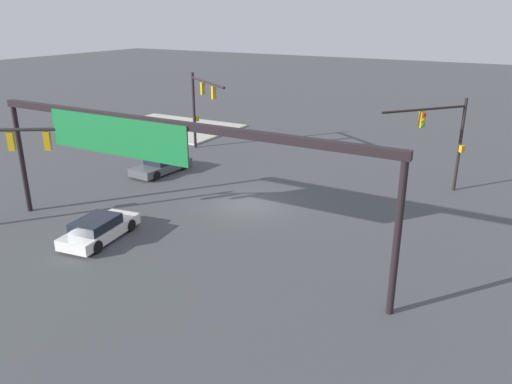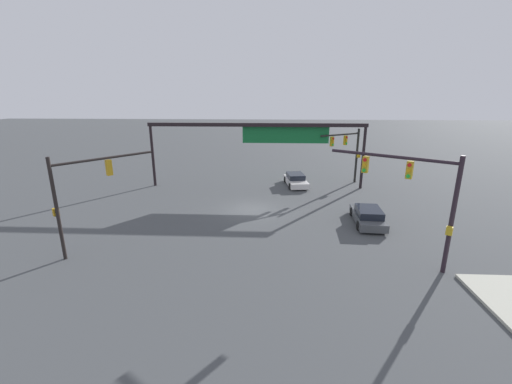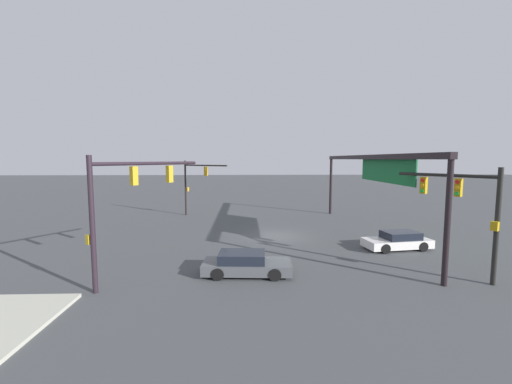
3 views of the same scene
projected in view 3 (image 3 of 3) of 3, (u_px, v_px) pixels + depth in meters
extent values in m
plane|color=#434649|center=(278.00, 236.00, 26.12)|extent=(204.20, 204.20, 0.00)
cylinder|color=black|center=(497.00, 227.00, 15.69)|extent=(0.24, 0.24, 5.73)
cylinder|color=black|center=(444.00, 175.00, 17.53)|extent=(4.37, 2.93, 0.18)
cube|color=#B38B10|center=(458.00, 188.00, 16.99)|extent=(0.41, 0.39, 0.95)
cylinder|color=red|center=(457.00, 182.00, 16.87)|extent=(0.20, 0.16, 0.20)
cylinder|color=orange|center=(457.00, 188.00, 16.90)|extent=(0.20, 0.16, 0.20)
cylinder|color=green|center=(457.00, 194.00, 16.93)|extent=(0.20, 0.16, 0.20)
cube|color=#B38B10|center=(424.00, 185.00, 18.47)|extent=(0.41, 0.39, 0.95)
cylinder|color=red|center=(422.00, 180.00, 18.35)|extent=(0.20, 0.16, 0.20)
cylinder|color=orange|center=(422.00, 185.00, 18.38)|extent=(0.20, 0.16, 0.20)
cylinder|color=green|center=(422.00, 191.00, 18.41)|extent=(0.20, 0.16, 0.20)
cube|color=#B38B10|center=(495.00, 226.00, 15.54)|extent=(0.38, 0.36, 0.44)
cylinder|color=black|center=(92.00, 225.00, 14.72)|extent=(0.24, 0.24, 6.30)
cylinder|color=black|center=(151.00, 163.00, 17.28)|extent=(5.67, 3.94, 0.18)
cube|color=gold|center=(134.00, 176.00, 16.45)|extent=(0.41, 0.40, 0.95)
cylinder|color=red|center=(132.00, 170.00, 16.50)|extent=(0.20, 0.16, 0.20)
cylinder|color=orange|center=(132.00, 176.00, 16.53)|extent=(0.20, 0.16, 0.20)
cylinder|color=green|center=(132.00, 182.00, 16.56)|extent=(0.20, 0.16, 0.20)
cube|color=gold|center=(170.00, 174.00, 18.45)|extent=(0.41, 0.40, 0.95)
cylinder|color=red|center=(167.00, 169.00, 18.50)|extent=(0.20, 0.16, 0.20)
cylinder|color=orange|center=(168.00, 174.00, 18.53)|extent=(0.20, 0.16, 0.20)
cylinder|color=green|center=(168.00, 179.00, 18.56)|extent=(0.20, 0.16, 0.20)
cube|color=gold|center=(90.00, 239.00, 14.93)|extent=(0.38, 0.37, 0.44)
cylinder|color=black|center=(186.00, 188.00, 35.71)|extent=(0.20, 0.20, 5.96)
cylinder|color=black|center=(205.00, 165.00, 33.64)|extent=(3.93, 4.82, 0.15)
cube|color=#C18E18|center=(206.00, 171.00, 33.62)|extent=(0.40, 0.41, 0.95)
cylinder|color=red|center=(207.00, 168.00, 33.72)|extent=(0.17, 0.19, 0.20)
cylinder|color=orange|center=(207.00, 171.00, 33.75)|extent=(0.17, 0.19, 0.20)
cylinder|color=green|center=(207.00, 174.00, 33.78)|extent=(0.17, 0.19, 0.20)
cube|color=#C18E18|center=(187.00, 189.00, 35.91)|extent=(0.38, 0.38, 0.44)
cylinder|color=black|center=(331.00, 187.00, 36.56)|extent=(0.28, 0.28, 6.10)
cylinder|color=black|center=(447.00, 224.00, 15.58)|extent=(0.28, 0.28, 6.10)
cube|color=black|center=(367.00, 157.00, 25.75)|extent=(21.50, 0.35, 0.35)
cube|color=#12622E|center=(385.00, 169.00, 22.98)|extent=(8.49, 0.08, 1.84)
cube|color=#494C50|center=(247.00, 267.00, 17.36)|extent=(2.16, 4.77, 0.55)
cube|color=black|center=(242.00, 257.00, 17.31)|extent=(1.80, 2.52, 0.50)
cylinder|color=black|center=(274.00, 264.00, 18.21)|extent=(0.26, 0.65, 0.64)
cylinder|color=black|center=(275.00, 275.00, 16.46)|extent=(0.26, 0.65, 0.64)
cylinder|color=black|center=(222.00, 263.00, 18.28)|extent=(0.26, 0.65, 0.64)
cylinder|color=black|center=(218.00, 274.00, 16.53)|extent=(0.26, 0.65, 0.64)
cube|color=silver|center=(397.00, 243.00, 22.29)|extent=(2.45, 4.64, 0.55)
cube|color=black|center=(401.00, 235.00, 22.29)|extent=(1.93, 2.51, 0.50)
cylinder|color=black|center=(385.00, 249.00, 21.22)|extent=(0.31, 0.66, 0.64)
cylinder|color=black|center=(372.00, 242.00, 22.90)|extent=(0.31, 0.66, 0.64)
cylinder|color=black|center=(423.00, 247.00, 21.71)|extent=(0.31, 0.66, 0.64)
cylinder|color=black|center=(407.00, 240.00, 23.39)|extent=(0.31, 0.66, 0.64)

